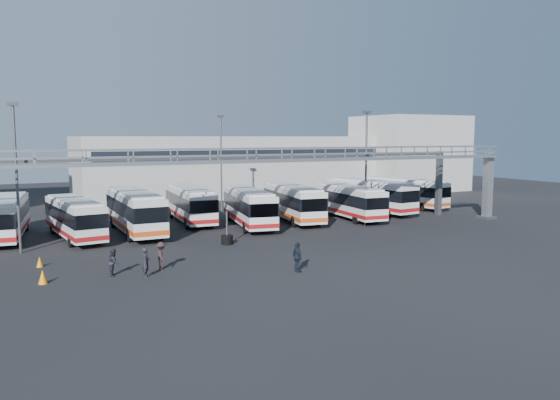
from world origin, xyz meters
name	(u,v)px	position (x,y,z in m)	size (l,w,h in m)	color
ground	(282,253)	(0.00, 0.00, 0.00)	(140.00, 140.00, 0.00)	black
gantry	(247,168)	(0.00, 5.87, 5.51)	(51.40, 5.15, 7.10)	#94969C
warehouse	(234,165)	(12.00, 38.00, 4.00)	(42.00, 14.00, 8.00)	#9E9E99
building_right	(409,153)	(38.00, 32.00, 5.50)	(14.00, 12.00, 11.00)	#B2B2AD
light_pole_left	(16,170)	(-16.00, 8.00, 5.73)	(0.70, 0.35, 10.21)	#4C4F54
light_pole_mid	(366,162)	(12.00, 7.00, 5.73)	(0.70, 0.35, 10.21)	#4C4F54
light_pole_back	(221,158)	(4.00, 22.00, 5.73)	(0.70, 0.35, 10.21)	#4C4F54
bus_1	(6,216)	(-16.78, 14.28, 1.80)	(3.77, 10.91, 3.25)	silver
bus_2	(74,217)	(-12.03, 11.96, 1.73)	(3.54, 10.51, 3.13)	silver
bus_3	(135,210)	(-7.30, 12.27, 1.93)	(2.72, 11.51, 3.49)	silver
bus_4	(190,203)	(-1.47, 15.82, 1.82)	(3.42, 10.98, 3.28)	silver
bus_5	(249,206)	(2.54, 11.40, 1.83)	(4.47, 11.14, 3.30)	silver
bus_6	(293,201)	(7.51, 12.34, 1.86)	(4.25, 11.30, 3.35)	silver
bus_7	(349,200)	(13.08, 11.23, 1.77)	(3.40, 10.70, 3.20)	silver
bus_8	(370,195)	(17.50, 13.72, 1.90)	(3.86, 11.50, 3.43)	silver
bus_9	(404,191)	(23.47, 15.48, 1.81)	(4.17, 11.03, 3.27)	silver
pedestrian_a	(146,262)	(-9.84, -2.30, 0.84)	(0.62, 0.40, 1.69)	black
pedestrian_b	(114,262)	(-11.40, -1.09, 0.78)	(0.75, 0.59, 1.55)	#221F2B
pedestrian_c	(161,256)	(-8.63, -1.03, 0.85)	(1.09, 0.63, 1.69)	#2C1D1F
pedestrian_d	(297,257)	(-1.64, -5.19, 0.90)	(1.05, 0.44, 1.80)	black
cone_left	(43,277)	(-15.18, -1.21, 0.39)	(0.49, 0.49, 0.77)	orange
cone_right	(40,262)	(-15.09, 3.08, 0.32)	(0.40, 0.40, 0.64)	orange
tire_stack	(227,239)	(-2.26, 4.50, 0.42)	(0.87, 0.87, 2.49)	black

